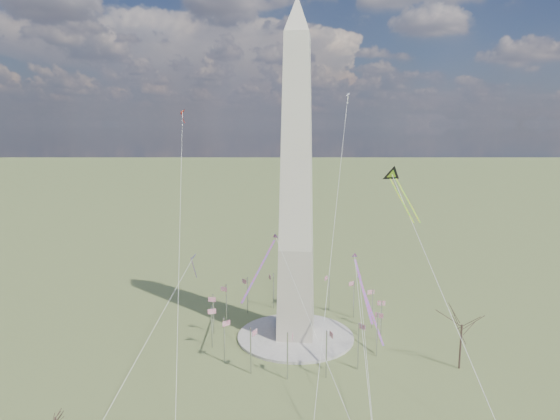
# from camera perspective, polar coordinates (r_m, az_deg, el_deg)

# --- Properties ---
(ground) EXTENTS (2000.00, 2000.00, 0.00)m
(ground) POSITION_cam_1_polar(r_m,az_deg,el_deg) (160.08, 1.79, -14.35)
(ground) COLOR #4D6331
(ground) RESTS_ON ground
(plaza) EXTENTS (36.00, 36.00, 0.80)m
(plaza) POSITION_cam_1_polar(r_m,az_deg,el_deg) (159.91, 1.79, -14.22)
(plaza) COLOR #B2ACA3
(plaza) RESTS_ON ground
(washington_monument) EXTENTS (15.56, 15.56, 100.00)m
(washington_monument) POSITION_cam_1_polar(r_m,az_deg,el_deg) (147.16, 1.89, 2.95)
(washington_monument) COLOR #B6AB98
(washington_monument) RESTS_ON plaza
(flagpole_ring) EXTENTS (54.40, 54.40, 13.00)m
(flagpole_ring) POSITION_cam_1_polar(r_m,az_deg,el_deg) (157.25, 1.81, -11.93)
(flagpole_ring) COLOR silver
(flagpole_ring) RESTS_ON ground
(tree_near) EXTENTS (10.69, 10.69, 18.71)m
(tree_near) POSITION_cam_1_polar(r_m,az_deg,el_deg) (144.95, 20.09, -11.90)
(tree_near) COLOR #442F29
(tree_near) RESTS_ON ground
(tree_far) EXTENTS (4.99, 4.99, 8.73)m
(tree_far) POSITION_cam_1_polar(r_m,az_deg,el_deg) (120.35, -24.31, -20.61)
(tree_far) COLOR #442F29
(tree_far) RESTS_ON ground
(kite_delta_black) EXTENTS (10.14, 17.59, 14.41)m
(kite_delta_black) POSITION_cam_1_polar(r_m,az_deg,el_deg) (150.59, 12.86, 3.61)
(kite_delta_black) COLOR black
(kite_delta_black) RESTS_ON ground
(kite_diamond_purple) EXTENTS (1.52, 2.61, 8.22)m
(kite_diamond_purple) POSITION_cam_1_polar(r_m,az_deg,el_deg) (163.08, -9.86, -5.64)
(kite_diamond_purple) COLOR navy
(kite_diamond_purple) RESTS_ON ground
(kite_streamer_left) EXTENTS (5.30, 19.23, 13.35)m
(kite_streamer_left) POSITION_cam_1_polar(r_m,az_deg,el_deg) (136.48, 9.18, -7.82)
(kite_streamer_left) COLOR red
(kite_streamer_left) RESTS_ON ground
(kite_streamer_mid) EXTENTS (7.96, 20.71, 14.70)m
(kite_streamer_mid) POSITION_cam_1_polar(r_m,az_deg,el_deg) (141.75, -1.79, -5.60)
(kite_streamer_mid) COLOR red
(kite_streamer_mid) RESTS_ON ground
(kite_streamer_right) EXTENTS (7.69, 21.33, 15.06)m
(kite_streamer_right) POSITION_cam_1_polar(r_m,az_deg,el_deg) (158.53, 9.92, -10.01)
(kite_streamer_right) COLOR red
(kite_streamer_right) RESTS_ON ground
(kite_small_red) EXTENTS (1.59, 2.37, 5.03)m
(kite_small_red) POSITION_cam_1_polar(r_m,az_deg,el_deg) (187.62, -11.08, 10.82)
(kite_small_red) COLOR red
(kite_small_red) RESTS_ON ground
(kite_small_white) EXTENTS (1.49, 1.39, 4.16)m
(kite_small_white) POSITION_cam_1_polar(r_m,az_deg,el_deg) (185.62, 7.77, 12.82)
(kite_small_white) COLOR white
(kite_small_white) RESTS_ON ground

